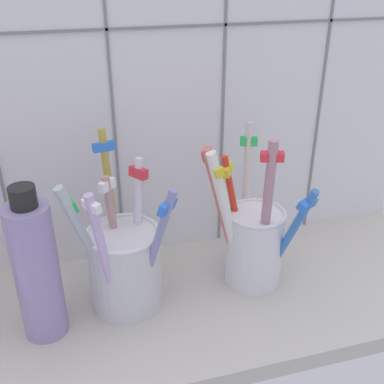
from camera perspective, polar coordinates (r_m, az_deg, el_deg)
name	(u,v)px	position (r cm, az deg, el deg)	size (l,w,h in cm)	color
counter_slab	(196,305)	(54.04, 0.47, -13.64)	(64.00, 22.00, 2.00)	#BCB7AD
tile_wall_back	(167,90)	(54.20, -3.06, 12.43)	(64.00, 2.20, 45.00)	white
toothbrush_cup_left	(124,262)	(50.26, -8.30, -8.54)	(11.13, 10.83, 18.54)	silver
toothbrush_cup_right	(253,239)	(53.19, 7.45, -5.72)	(11.17, 10.94, 18.69)	white
soap_bottle	(37,270)	(47.27, -18.50, -9.03)	(4.33, 4.33, 16.39)	#9484BB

